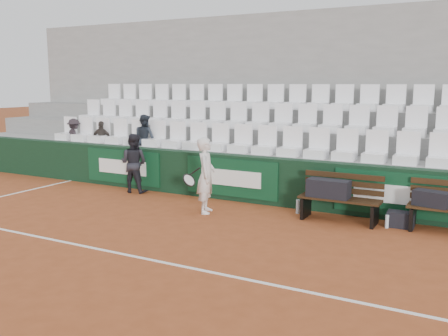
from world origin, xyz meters
TOP-DOWN VIEW (x-y plane):
  - ground at (0.00, 0.00)m, footprint 80.00×80.00m
  - court_baseline at (0.00, 0.00)m, footprint 18.00×0.06m
  - back_barrier at (0.07, 3.99)m, footprint 18.00×0.34m
  - grandstand_tier_front at (0.00, 4.62)m, footprint 18.00×0.95m
  - grandstand_tier_mid at (0.00, 5.58)m, footprint 18.00×0.95m
  - grandstand_tier_back at (0.00, 6.53)m, footprint 18.00×0.95m
  - grandstand_rear_wall at (0.00, 7.15)m, footprint 18.00×0.30m
  - seat_row_front at (0.00, 4.45)m, footprint 11.90×0.44m
  - seat_row_mid at (0.00, 5.40)m, footprint 11.90×0.44m
  - seat_row_back at (0.00, 6.35)m, footprint 11.90×0.44m
  - bench_left at (2.33, 3.35)m, footprint 1.50×0.56m
  - sports_bag_left at (2.12, 3.31)m, footprint 0.79×0.35m
  - sports_bag_right at (3.89, 3.47)m, footprint 0.63×0.40m
  - sports_bag_ground at (3.41, 3.50)m, footprint 0.47×0.30m
  - water_bottle_near at (1.45, 3.53)m, footprint 0.08×0.08m
  - water_bottle_far at (3.20, 3.33)m, footprint 0.07×0.07m
  - tennis_player at (-0.19, 2.74)m, footprint 0.77×0.64m
  - ball_kid at (-2.64, 3.56)m, footprint 0.74×0.62m
  - spectator_a at (-5.44, 4.50)m, footprint 0.77×0.62m
  - spectator_b at (-4.44, 4.50)m, footprint 0.63×0.41m
  - spectator_c at (-3.01, 4.50)m, footprint 0.69×0.59m

SIDE VIEW (x-z plane):
  - ground at x=0.00m, z-range 0.00..0.00m
  - court_baseline at x=0.00m, z-range 0.00..0.01m
  - water_bottle_far at x=3.20m, z-range 0.00..0.24m
  - water_bottle_near at x=1.45m, z-range 0.00..0.28m
  - sports_bag_ground at x=3.41m, z-range 0.00..0.28m
  - bench_left at x=2.33m, z-range 0.00..0.45m
  - grandstand_tier_front at x=0.00m, z-range 0.00..1.00m
  - back_barrier at x=0.07m, z-range 0.00..1.00m
  - sports_bag_right at x=3.89m, z-range 0.45..0.72m
  - sports_bag_left at x=2.12m, z-range 0.45..0.78m
  - ball_kid at x=-2.64m, z-range 0.00..1.39m
  - grandstand_tier_mid at x=0.00m, z-range 0.00..1.45m
  - tennis_player at x=-0.19m, z-range 0.00..1.51m
  - grandstand_tier_back at x=0.00m, z-range 0.00..1.90m
  - seat_row_front at x=0.00m, z-range 1.00..1.63m
  - spectator_b at x=-4.44m, z-range 1.00..2.00m
  - spectator_a at x=-5.44m, z-range 1.00..2.04m
  - spectator_c at x=-3.01m, z-range 1.00..2.22m
  - seat_row_mid at x=0.00m, z-range 1.45..2.08m
  - grandstand_rear_wall at x=0.00m, z-range 0.00..4.40m
  - seat_row_back at x=0.00m, z-range 1.90..2.53m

